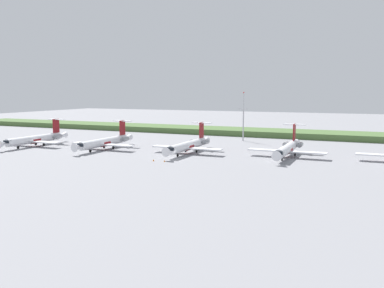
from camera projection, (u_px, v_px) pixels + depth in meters
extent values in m
plane|color=gray|center=(212.00, 147.00, 142.08)|extent=(500.00, 500.00, 0.00)
cube|color=#4C6B38|center=(247.00, 132.00, 181.50)|extent=(320.00, 20.00, 2.50)
cylinder|color=white|center=(34.00, 139.00, 142.96)|extent=(2.70, 24.00, 2.70)
cone|color=white|center=(3.00, 144.00, 130.72)|extent=(2.70, 3.00, 2.70)
cone|color=white|center=(62.00, 135.00, 155.66)|extent=(2.30, 4.00, 2.29)
cube|color=black|center=(8.00, 142.00, 132.38)|extent=(2.03, 1.80, 0.90)
cylinder|color=maroon|center=(34.00, 140.00, 142.98)|extent=(2.76, 3.60, 2.76)
cube|color=white|center=(20.00, 140.00, 144.50)|extent=(11.00, 3.20, 0.36)
cube|color=white|center=(45.00, 142.00, 139.76)|extent=(11.00, 3.20, 0.36)
cube|color=maroon|center=(56.00, 126.00, 152.43)|extent=(0.36, 3.20, 5.20)
cube|color=white|center=(56.00, 119.00, 152.39)|extent=(6.80, 1.80, 0.24)
cylinder|color=gray|center=(48.00, 136.00, 152.18)|extent=(1.50, 3.40, 1.50)
cylinder|color=gray|center=(58.00, 136.00, 150.37)|extent=(1.50, 3.40, 1.50)
cylinder|color=gray|center=(18.00, 146.00, 136.40)|extent=(0.20, 0.20, 0.65)
cylinder|color=black|center=(18.00, 147.00, 136.47)|extent=(0.30, 0.90, 0.90)
cylinder|color=black|center=(36.00, 144.00, 146.16)|extent=(0.35, 0.90, 0.90)
cylinder|color=black|center=(44.00, 144.00, 144.63)|extent=(0.35, 0.90, 0.90)
cylinder|color=white|center=(104.00, 142.00, 135.01)|extent=(2.70, 24.00, 2.70)
cone|color=white|center=(77.00, 147.00, 122.77)|extent=(2.70, 3.00, 2.70)
cone|color=white|center=(127.00, 138.00, 147.70)|extent=(2.30, 4.00, 2.29)
cube|color=black|center=(82.00, 145.00, 124.43)|extent=(2.02, 1.80, 0.90)
cylinder|color=maroon|center=(104.00, 143.00, 135.03)|extent=(2.76, 3.60, 2.76)
cube|color=white|center=(88.00, 143.00, 136.55)|extent=(11.00, 3.20, 0.36)
cube|color=white|center=(117.00, 145.00, 131.81)|extent=(11.00, 3.20, 0.36)
cube|color=maroon|center=(122.00, 128.00, 144.47)|extent=(0.36, 3.20, 5.20)
cube|color=white|center=(123.00, 121.00, 144.44)|extent=(6.80, 1.80, 0.24)
cylinder|color=gray|center=(114.00, 138.00, 144.23)|extent=(1.50, 3.40, 1.50)
cylinder|color=gray|center=(125.00, 139.00, 142.42)|extent=(1.50, 3.40, 1.50)
cylinder|color=gray|center=(90.00, 149.00, 128.45)|extent=(0.20, 0.20, 0.65)
cylinder|color=black|center=(90.00, 151.00, 128.52)|extent=(0.30, 0.90, 0.90)
cylinder|color=black|center=(104.00, 147.00, 138.21)|extent=(0.35, 0.90, 0.90)
cylinder|color=black|center=(113.00, 147.00, 136.68)|extent=(0.35, 0.90, 0.90)
cylinder|color=white|center=(188.00, 146.00, 126.32)|extent=(2.70, 24.00, 2.70)
cone|color=white|center=(168.00, 151.00, 114.08)|extent=(2.70, 3.00, 2.70)
cone|color=white|center=(205.00, 141.00, 139.02)|extent=(2.29, 4.00, 2.29)
cube|color=black|center=(171.00, 149.00, 115.74)|extent=(2.03, 1.80, 0.90)
cylinder|color=maroon|center=(188.00, 146.00, 126.34)|extent=(2.76, 3.60, 2.76)
cube|color=white|center=(170.00, 147.00, 127.87)|extent=(11.00, 3.20, 0.36)
cube|color=white|center=(204.00, 149.00, 123.12)|extent=(11.00, 3.20, 0.36)
cube|color=maroon|center=(202.00, 130.00, 135.79)|extent=(0.36, 3.20, 5.20)
cube|color=white|center=(202.00, 123.00, 135.75)|extent=(6.80, 1.80, 0.24)
cylinder|color=gray|center=(193.00, 141.00, 135.54)|extent=(1.50, 3.40, 1.50)
cylinder|color=gray|center=(206.00, 142.00, 133.74)|extent=(1.50, 3.40, 1.50)
cylinder|color=gray|center=(178.00, 153.00, 119.76)|extent=(0.20, 0.20, 0.65)
cylinder|color=black|center=(178.00, 155.00, 119.83)|extent=(0.30, 0.90, 0.90)
cylinder|color=black|center=(186.00, 150.00, 129.52)|extent=(0.35, 0.90, 0.90)
cylinder|color=black|center=(197.00, 151.00, 127.99)|extent=(0.35, 0.90, 0.90)
cylinder|color=white|center=(287.00, 149.00, 119.23)|extent=(2.70, 24.00, 2.70)
cone|color=white|center=(278.00, 155.00, 106.99)|extent=(2.70, 3.00, 2.70)
cone|color=white|center=(296.00, 143.00, 131.92)|extent=(2.30, 4.00, 2.29)
cube|color=black|center=(279.00, 153.00, 108.65)|extent=(2.02, 1.80, 0.90)
cylinder|color=maroon|center=(287.00, 149.00, 119.25)|extent=(2.76, 3.60, 2.76)
cube|color=white|center=(267.00, 150.00, 120.77)|extent=(11.00, 3.20, 0.36)
cube|color=white|center=(307.00, 152.00, 116.03)|extent=(11.00, 3.20, 0.36)
cube|color=maroon|center=(294.00, 132.00, 128.70)|extent=(0.36, 3.20, 5.20)
cube|color=white|center=(295.00, 124.00, 128.66)|extent=(6.80, 1.80, 0.24)
cylinder|color=gray|center=(286.00, 144.00, 128.45)|extent=(1.50, 3.40, 1.50)
cylinder|color=gray|center=(300.00, 145.00, 126.64)|extent=(1.50, 3.40, 1.50)
cylinder|color=gray|center=(282.00, 157.00, 112.67)|extent=(0.20, 0.20, 0.65)
cylinder|color=black|center=(282.00, 159.00, 112.74)|extent=(0.30, 0.90, 0.90)
cylinder|color=black|center=(282.00, 154.00, 122.43)|extent=(0.35, 0.90, 0.90)
cylinder|color=black|center=(295.00, 155.00, 120.90)|extent=(0.35, 0.90, 0.90)
cube|color=white|center=(377.00, 155.00, 111.64)|extent=(11.00, 3.20, 0.36)
cylinder|color=#B2B2B7|center=(243.00, 125.00, 157.95)|extent=(0.50, 0.50, 12.10)
cylinder|color=#B2B2B7|center=(244.00, 102.00, 156.75)|extent=(0.28, 0.28, 6.52)
cube|color=#B2B2B7|center=(244.00, 109.00, 157.12)|extent=(4.40, 0.20, 0.20)
sphere|color=red|center=(244.00, 92.00, 156.30)|extent=(0.50, 0.50, 0.50)
cone|color=orange|center=(154.00, 160.00, 112.19)|extent=(0.44, 0.44, 0.55)
cone|color=orange|center=(165.00, 161.00, 111.25)|extent=(0.44, 0.44, 0.55)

